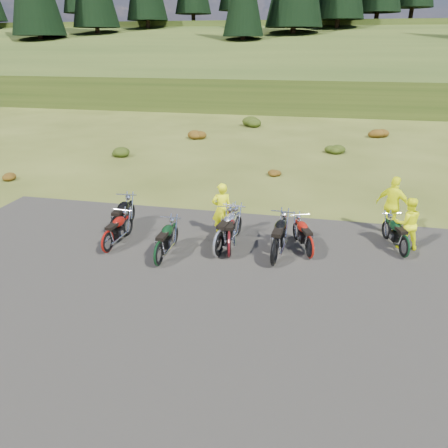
% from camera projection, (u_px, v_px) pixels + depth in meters
% --- Properties ---
extents(ground, '(300.00, 300.00, 0.00)m').
position_uv_depth(ground, '(251.00, 267.00, 12.22)').
color(ground, '#394216').
rests_on(ground, ground).
extents(gravel_pad, '(20.00, 12.00, 0.04)m').
position_uv_depth(gravel_pad, '(238.00, 306.00, 10.42)').
color(gravel_pad, black).
rests_on(gravel_pad, ground).
extents(hill_slope, '(300.00, 45.97, 9.37)m').
position_uv_depth(hill_slope, '(310.00, 91.00, 57.36)').
color(hill_slope, '#293E14').
rests_on(hill_slope, ground).
extents(hill_plateau, '(300.00, 90.00, 9.17)m').
position_uv_depth(hill_plateau, '(317.00, 67.00, 111.52)').
color(hill_plateau, '#293E14').
rests_on(hill_plateau, ground).
extents(shrub_0, '(0.77, 0.77, 0.45)m').
position_uv_depth(shrub_0, '(11.00, 175.00, 19.88)').
color(shrub_0, '#62270C').
rests_on(shrub_0, ground).
extents(shrub_1, '(1.03, 1.03, 0.61)m').
position_uv_depth(shrub_1, '(120.00, 151.00, 24.07)').
color(shrub_1, '#20320C').
rests_on(shrub_1, ground).
extents(shrub_2, '(1.30, 1.30, 0.77)m').
position_uv_depth(shrub_2, '(196.00, 133.00, 28.26)').
color(shrub_2, '#62270C').
rests_on(shrub_2, ground).
extents(shrub_3, '(1.56, 1.56, 0.92)m').
position_uv_depth(shrub_3, '(253.00, 121.00, 32.45)').
color(shrub_3, '#20320C').
rests_on(shrub_3, ground).
extents(shrub_4, '(0.77, 0.77, 0.45)m').
position_uv_depth(shrub_4, '(273.00, 171.00, 20.52)').
color(shrub_4, '#62270C').
rests_on(shrub_4, ground).
extents(shrub_5, '(1.03, 1.03, 0.61)m').
position_uv_depth(shrub_5, '(334.00, 148.00, 24.71)').
color(shrub_5, '#20320C').
rests_on(shrub_5, ground).
extents(shrub_6, '(1.30, 1.30, 0.77)m').
position_uv_depth(shrub_6, '(378.00, 131.00, 28.90)').
color(shrub_6, '#62270C').
rests_on(shrub_6, ground).
extents(motorcycle_0, '(0.88, 2.24, 1.15)m').
position_uv_depth(motorcycle_0, '(116.00, 241.00, 13.84)').
color(motorcycle_0, black).
rests_on(motorcycle_0, ground).
extents(motorcycle_1, '(0.75, 1.93, 0.99)m').
position_uv_depth(motorcycle_1, '(109.00, 253.00, 13.04)').
color(motorcycle_1, maroon).
rests_on(motorcycle_1, ground).
extents(motorcycle_2, '(0.67, 1.99, 1.04)m').
position_uv_depth(motorcycle_2, '(159.00, 266.00, 12.27)').
color(motorcycle_2, black).
rests_on(motorcycle_2, ground).
extents(motorcycle_3, '(1.12, 2.36, 1.19)m').
position_uv_depth(motorcycle_3, '(219.00, 257.00, 12.80)').
color(motorcycle_3, silver).
rests_on(motorcycle_3, ground).
extents(motorcycle_4, '(1.14, 2.29, 1.15)m').
position_uv_depth(motorcycle_4, '(229.00, 257.00, 12.77)').
color(motorcycle_4, '#4E0D10').
rests_on(motorcycle_4, ground).
extents(motorcycle_5, '(0.93, 2.31, 1.18)m').
position_uv_depth(motorcycle_5, '(274.00, 266.00, 12.29)').
color(motorcycle_5, black).
rests_on(motorcycle_5, ground).
extents(motorcycle_6, '(1.24, 1.96, 0.98)m').
position_uv_depth(motorcycle_6, '(309.00, 258.00, 12.70)').
color(motorcycle_6, maroon).
rests_on(motorcycle_6, ground).
extents(motorcycle_7, '(1.12, 1.99, 0.99)m').
position_uv_depth(motorcycle_7, '(402.00, 258.00, 12.75)').
color(motorcycle_7, black).
rests_on(motorcycle_7, ground).
extents(person_middle, '(0.74, 0.61, 1.75)m').
position_uv_depth(person_middle, '(222.00, 210.00, 13.89)').
color(person_middle, '#E0EA0C').
rests_on(person_middle, ground).
extents(person_right_a, '(0.86, 0.72, 1.61)m').
position_uv_depth(person_right_a, '(407.00, 224.00, 13.00)').
color(person_right_a, '#E0EA0C').
rests_on(person_right_a, ground).
extents(person_right_b, '(1.19, 0.97, 1.90)m').
position_uv_depth(person_right_b, '(393.00, 206.00, 14.03)').
color(person_right_b, '#E0EA0C').
rests_on(person_right_b, ground).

